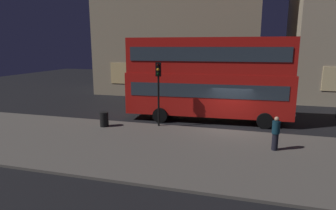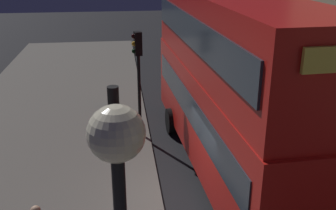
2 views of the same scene
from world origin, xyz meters
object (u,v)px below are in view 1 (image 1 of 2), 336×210
object	(u,v)px
double_decker_bus	(208,76)
pedestrian	(276,133)
litter_bin	(104,119)
traffic_light_near_kerb	(158,81)

from	to	relation	value
double_decker_bus	pedestrian	world-z (taller)	double_decker_bus
double_decker_bus	litter_bin	xyz separation A→B (m)	(-5.97, -3.72, -2.56)
pedestrian	litter_bin	world-z (taller)	pedestrian
litter_bin	pedestrian	bearing A→B (deg)	-8.72
traffic_light_near_kerb	litter_bin	bearing A→B (deg)	-170.72
traffic_light_near_kerb	pedestrian	bearing A→B (deg)	-28.88
traffic_light_near_kerb	double_decker_bus	bearing A→B (deg)	37.12
double_decker_bus	litter_bin	bearing A→B (deg)	-151.09
litter_bin	traffic_light_near_kerb	bearing A→B (deg)	17.35
double_decker_bus	traffic_light_near_kerb	bearing A→B (deg)	-137.87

